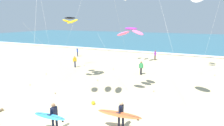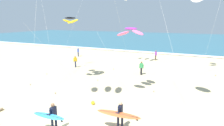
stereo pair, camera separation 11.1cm
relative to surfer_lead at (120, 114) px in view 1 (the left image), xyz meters
The scene contains 12 objects.
ground_plane 3.13m from the surfer_lead, behind, with size 160.00×160.00×0.00m, color #CCB789.
ocean_water 55.69m from the surfer_lead, 93.00° to the left, with size 160.00×60.00×0.08m, color #2D6075.
shoreline_foam 26.08m from the surfer_lead, 96.42° to the left, with size 160.00×1.61×0.01m, color white.
surfer_lead is the anchor object (origin of this frame).
surfer_trailing 3.74m from the surfer_lead, 154.18° to the right, with size 2.13×0.90×1.71m.
kite_arc_violet_mid 7.06m from the surfer_lead, 102.06° to the left, with size 5.08×3.07×5.60m.
kite_arc_charcoal_high 11.62m from the surfer_lead, 139.78° to the left, with size 3.94×4.65×6.48m.
bystander_green_top 11.09m from the surfer_lead, 97.83° to the left, with size 0.50×0.22×1.59m.
bystander_yellow_top 15.01m from the surfer_lead, 134.25° to the left, with size 0.36×0.39×1.59m.
bystander_blue_top 22.37m from the surfer_lead, 129.97° to the left, with size 0.44×0.32×1.59m.
bystander_purple_top 19.50m from the surfer_lead, 93.95° to the left, with size 0.34×0.42×1.59m.
beach_ball 3.80m from the surfer_lead, 143.21° to the left, with size 0.28×0.28×0.28m, color yellow.
Camera 1 is at (5.98, -7.84, 6.11)m, focal length 28.14 mm.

